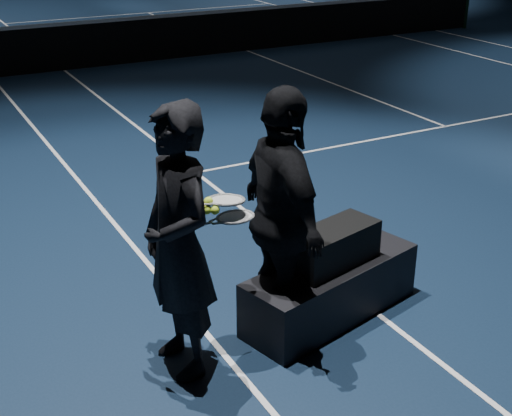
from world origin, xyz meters
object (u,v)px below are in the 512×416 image
at_px(player_b, 283,218).
at_px(player_bench, 331,289).
at_px(racket_upper, 226,200).
at_px(racket_bag, 333,246).
at_px(racket_lower, 235,217).
at_px(player_a, 178,243).
at_px(tennis_balls, 210,207).

bearing_deg(player_b, player_bench, -80.87).
height_order(player_b, racket_upper, player_b).
bearing_deg(racket_bag, racket_lower, 168.38).
relative_size(racket_bag, racket_upper, 1.17).
distance_m(player_a, racket_lower, 0.46).
distance_m(racket_bag, racket_upper, 1.11).
bearing_deg(racket_bag, player_b, 169.19).
height_order(player_a, tennis_balls, player_a).
distance_m(racket_bag, player_a, 1.39).
bearing_deg(player_bench, racket_upper, 165.88).
xyz_separation_m(player_b, racket_lower, (-0.40, -0.01, 0.10)).
bearing_deg(tennis_balls, racket_bag, 2.15).
relative_size(player_b, racket_upper, 2.95).
bearing_deg(tennis_balls, player_a, -177.27).
relative_size(player_bench, tennis_balls, 13.28).
distance_m(player_b, racket_upper, 0.51).
xyz_separation_m(racket_lower, racket_upper, (-0.05, 0.04, 0.13)).
relative_size(player_a, player_b, 1.00).
xyz_separation_m(racket_bag, racket_lower, (-0.89, -0.04, 0.46)).
height_order(player_b, tennis_balls, player_b).
height_order(player_bench, racket_bag, racket_bag).
bearing_deg(player_a, racket_lower, 87.20).
xyz_separation_m(player_b, racket_upper, (-0.45, 0.03, 0.23)).
xyz_separation_m(player_b, tennis_balls, (-0.59, -0.01, 0.21)).
bearing_deg(racket_lower, player_bench, 0.99).
relative_size(racket_bag, racket_lower, 1.17).
distance_m(racket_bag, racket_lower, 1.00).
bearing_deg(tennis_balls, racket_lower, 0.14).
xyz_separation_m(player_a, tennis_balls, (0.25, 0.01, 0.21)).
bearing_deg(player_b, racket_bag, -80.87).
xyz_separation_m(racket_bag, racket_upper, (-0.94, -0.00, 0.59)).
xyz_separation_m(player_bench, racket_upper, (-0.94, -0.00, 0.99)).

